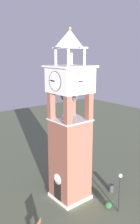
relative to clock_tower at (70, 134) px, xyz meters
The scene contains 5 objects.
ground 6.86m from the clock_tower, 68.90° to the left, with size 80.00×80.00×0.00m, color #5B664C.
clock_tower is the anchor object (origin of this frame).
lamp_post 6.64m from the clock_tower, 23.14° to the left, with size 0.36×0.36×3.89m.
trash_bin 7.89m from the clock_tower, 63.52° to the left, with size 0.52×0.52×0.80m, color #2D2D33.
shrub_near_entry 7.70m from the clock_tower, 23.08° to the left, with size 0.72×0.72×0.75m, color #234C28.
Camera 1 is at (17.53, -14.10, 14.54)m, focal length 39.22 mm.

